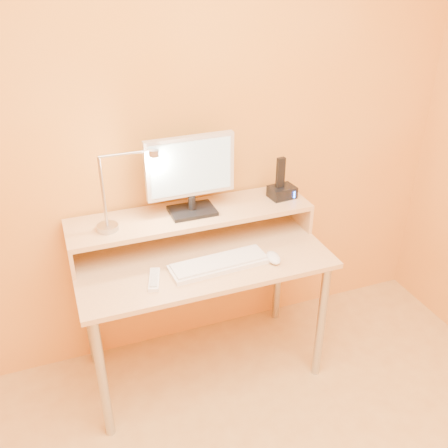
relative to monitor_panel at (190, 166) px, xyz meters
name	(u,v)px	position (x,y,z in m)	size (l,w,h in m)	color
wall_back	(178,129)	(-0.01, 0.16, 0.13)	(3.00, 0.04, 2.50)	orange
desk_leg_fl	(102,379)	(-0.56, -0.41, -0.77)	(0.04, 0.04, 0.69)	#ABABAF
desk_leg_fr	(321,322)	(0.54, -0.41, -0.77)	(0.04, 0.04, 0.69)	#ABABAF
desk_leg_bl	(88,312)	(-0.56, 0.09, -0.77)	(0.04, 0.04, 0.69)	#ABABAF
desk_leg_br	(278,270)	(0.54, 0.09, -0.77)	(0.04, 0.04, 0.69)	#ABABAF
desk_lower	(201,258)	(-0.01, -0.16, -0.41)	(1.20, 0.60, 0.03)	#DDAD70
shelf_riser_left	(69,251)	(-0.60, -0.01, -0.33)	(0.02, 0.30, 0.14)	#DDAD70
shelf_riser_right	(297,210)	(0.58, -0.01, -0.33)	(0.02, 0.30, 0.14)	#DDAD70
desk_shelf	(191,215)	(-0.01, -0.01, -0.25)	(1.20, 0.30, 0.03)	#DDAD70
monitor_foot	(192,211)	(0.00, -0.01, -0.23)	(0.22, 0.16, 0.02)	black
monitor_neck	(192,203)	(0.00, -0.01, -0.19)	(0.04, 0.04, 0.07)	black
monitor_panel	(190,166)	(0.00, 0.00, 0.00)	(0.43, 0.04, 0.29)	silver
monitor_back	(189,165)	(0.00, 0.02, 0.00)	(0.39, 0.01, 0.25)	black
monitor_screen	(191,168)	(0.00, -0.02, 0.00)	(0.39, 0.00, 0.25)	#A9D0E0
lamp_base	(107,227)	(-0.42, -0.04, -0.23)	(0.10, 0.10, 0.03)	#ABABAF
lamp_post	(103,192)	(-0.42, -0.04, -0.05)	(0.01, 0.01, 0.33)	#ABABAF
lamp_arm	(127,153)	(-0.30, -0.04, 0.12)	(0.01, 0.01, 0.24)	#ABABAF
lamp_head	(154,153)	(-0.18, -0.04, 0.10)	(0.04, 0.04, 0.03)	#ABABAF
lamp_bulb	(154,157)	(-0.18, -0.04, 0.09)	(0.03, 0.03, 0.00)	#FFEAC6
phone_dock	(282,192)	(0.49, -0.01, -0.21)	(0.13, 0.10, 0.06)	black
phone_handset	(281,173)	(0.47, -0.01, -0.10)	(0.04, 0.03, 0.16)	black
phone_led	(294,195)	(0.53, -0.06, -0.21)	(0.01, 0.00, 0.04)	#3077EA
keyboard	(219,264)	(0.04, -0.28, -0.39)	(0.46, 0.15, 0.02)	white
mouse	(273,258)	(0.30, -0.32, -0.38)	(0.06, 0.11, 0.04)	white
remote_control	(154,280)	(-0.27, -0.29, -0.39)	(0.04, 0.16, 0.02)	white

